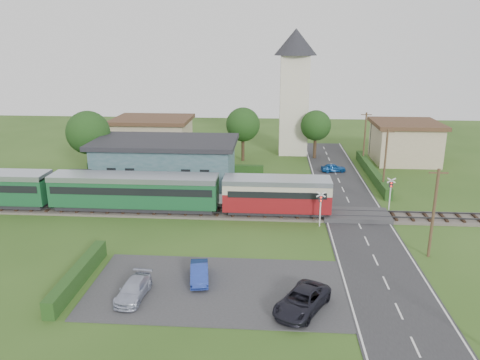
# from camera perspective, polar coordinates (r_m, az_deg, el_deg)

# --- Properties ---
(ground) EXTENTS (120.00, 120.00, 0.00)m
(ground) POSITION_cam_1_polar(r_m,az_deg,el_deg) (42.90, 1.04, -5.21)
(ground) COLOR #2D4C19
(railway_track) EXTENTS (76.00, 3.20, 0.49)m
(railway_track) POSITION_cam_1_polar(r_m,az_deg,el_deg) (44.72, 1.17, -4.12)
(railway_track) COLOR #4C443D
(railway_track) RESTS_ON ground
(road) EXTENTS (6.00, 70.00, 0.05)m
(road) POSITION_cam_1_polar(r_m,az_deg,el_deg) (43.58, 14.34, -5.36)
(road) COLOR #28282B
(road) RESTS_ON ground
(car_park) EXTENTS (17.00, 9.00, 0.08)m
(car_park) POSITION_cam_1_polar(r_m,az_deg,el_deg) (32.20, -2.87, -13.01)
(car_park) COLOR #333335
(car_park) RESTS_ON ground
(crossing_deck) EXTENTS (6.20, 3.40, 0.45)m
(crossing_deck) POSITION_cam_1_polar(r_m,az_deg,el_deg) (45.34, 13.93, -4.19)
(crossing_deck) COLOR #333335
(crossing_deck) RESTS_ON ground
(platform) EXTENTS (30.00, 3.00, 0.45)m
(platform) POSITION_cam_1_polar(r_m,az_deg,el_deg) (49.14, -10.37, -2.32)
(platform) COLOR gray
(platform) RESTS_ON ground
(equipment_hut) EXTENTS (2.30, 2.30, 2.55)m
(equipment_hut) POSITION_cam_1_polar(r_m,az_deg,el_deg) (51.24, -19.16, -0.41)
(equipment_hut) COLOR beige
(equipment_hut) RESTS_ON platform
(station_building) EXTENTS (16.00, 9.00, 5.30)m
(station_building) POSITION_cam_1_polar(r_m,az_deg,el_deg) (53.83, -9.01, 2.16)
(station_building) COLOR #2E545C
(station_building) RESTS_ON ground
(train) EXTENTS (43.20, 2.90, 3.40)m
(train) POSITION_cam_1_polar(r_m,az_deg,el_deg) (46.90, -16.46, -1.16)
(train) COLOR #232328
(train) RESTS_ON ground
(church_tower) EXTENTS (6.00, 6.00, 17.60)m
(church_tower) POSITION_cam_1_polar(r_m,az_deg,el_deg) (68.08, 6.67, 11.69)
(church_tower) COLOR beige
(church_tower) RESTS_ON ground
(house_west) EXTENTS (10.80, 8.80, 5.50)m
(house_west) POSITION_cam_1_polar(r_m,az_deg,el_deg) (68.26, -10.53, 5.23)
(house_west) COLOR tan
(house_west) RESTS_ON ground
(house_east) EXTENTS (8.80, 8.80, 5.50)m
(house_east) POSITION_cam_1_polar(r_m,az_deg,el_deg) (67.54, 19.44, 4.45)
(house_east) COLOR tan
(house_east) RESTS_ON ground
(hedge_carpark) EXTENTS (0.80, 9.00, 1.20)m
(hedge_carpark) POSITION_cam_1_polar(r_m,az_deg,el_deg) (34.31, -19.15, -10.96)
(hedge_carpark) COLOR #193814
(hedge_carpark) RESTS_ON ground
(hedge_roadside) EXTENTS (0.80, 18.00, 1.20)m
(hedge_roadside) POSITION_cam_1_polar(r_m,az_deg,el_deg) (59.11, 15.77, 0.93)
(hedge_roadside) COLOR #193814
(hedge_roadside) RESTS_ON ground
(hedge_station) EXTENTS (22.00, 0.80, 1.30)m
(hedge_station) POSITION_cam_1_polar(r_m,az_deg,el_deg) (58.60, -7.95, 1.33)
(hedge_station) COLOR #193814
(hedge_station) RESTS_ON ground
(tree_a) EXTENTS (5.20, 5.20, 8.00)m
(tree_a) POSITION_cam_1_polar(r_m,az_deg,el_deg) (59.07, -18.02, 5.50)
(tree_a) COLOR #332316
(tree_a) RESTS_ON ground
(tree_b) EXTENTS (4.60, 4.60, 7.34)m
(tree_b) POSITION_cam_1_polar(r_m,az_deg,el_deg) (63.84, 0.36, 6.77)
(tree_b) COLOR #332316
(tree_b) RESTS_ON ground
(tree_c) EXTENTS (4.20, 4.20, 6.78)m
(tree_c) POSITION_cam_1_polar(r_m,az_deg,el_deg) (66.02, 9.23, 6.56)
(tree_c) COLOR #332316
(tree_c) RESTS_ON ground
(utility_pole_b) EXTENTS (1.40, 0.22, 7.00)m
(utility_pole_b) POSITION_cam_1_polar(r_m,az_deg,el_deg) (37.95, 22.53, -3.66)
(utility_pole_b) COLOR #473321
(utility_pole_b) RESTS_ON ground
(utility_pole_c) EXTENTS (1.40, 0.22, 7.00)m
(utility_pole_c) POSITION_cam_1_polar(r_m,az_deg,el_deg) (52.70, 17.28, 2.34)
(utility_pole_c) COLOR #473321
(utility_pole_c) RESTS_ON ground
(utility_pole_d) EXTENTS (1.40, 0.22, 7.00)m
(utility_pole_d) POSITION_cam_1_polar(r_m,az_deg,el_deg) (64.15, 14.95, 4.99)
(utility_pole_d) COLOR #473321
(utility_pole_d) RESTS_ON ground
(crossing_signal_near) EXTENTS (0.84, 0.28, 3.28)m
(crossing_signal_near) POSITION_cam_1_polar(r_m,az_deg,el_deg) (41.94, 9.80, -2.85)
(crossing_signal_near) COLOR silver
(crossing_signal_near) RESTS_ON ground
(crossing_signal_far) EXTENTS (0.84, 0.28, 3.28)m
(crossing_signal_far) POSITION_cam_1_polar(r_m,az_deg,el_deg) (47.69, 17.89, -1.04)
(crossing_signal_far) COLOR silver
(crossing_signal_far) RESTS_ON ground
(streetlamp_west) EXTENTS (0.30, 0.30, 5.15)m
(streetlamp_west) POSITION_cam_1_polar(r_m,az_deg,el_deg) (65.71, -17.56, 4.52)
(streetlamp_west) COLOR #3F3F47
(streetlamp_west) RESTS_ON ground
(streetlamp_east) EXTENTS (0.30, 0.30, 5.15)m
(streetlamp_east) POSITION_cam_1_polar(r_m,az_deg,el_deg) (69.42, 15.64, 5.29)
(streetlamp_east) COLOR #3F3F47
(streetlamp_east) RESTS_ON ground
(car_on_road) EXTENTS (3.23, 1.70, 1.05)m
(car_on_road) POSITION_cam_1_polar(r_m,az_deg,el_deg) (60.09, 11.31, 1.47)
(car_on_road) COLOR #134B98
(car_on_road) RESTS_ON road
(car_park_blue) EXTENTS (1.73, 3.60, 1.14)m
(car_park_blue) POSITION_cam_1_polar(r_m,az_deg,el_deg) (32.85, -4.98, -11.21)
(car_park_blue) COLOR #203796
(car_park_blue) RESTS_ON car_park
(car_park_silver) EXTENTS (1.87, 3.97, 1.12)m
(car_park_silver) POSITION_cam_1_polar(r_m,az_deg,el_deg) (31.55, -12.85, -12.87)
(car_park_silver) COLOR #A5ABC1
(car_park_silver) RESTS_ON car_park
(car_park_dark) EXTENTS (4.15, 5.17, 1.31)m
(car_park_dark) POSITION_cam_1_polar(r_m,az_deg,el_deg) (29.69, 7.56, -14.38)
(car_park_dark) COLOR black
(car_park_dark) RESTS_ON car_park
(pedestrian_near) EXTENTS (0.63, 0.46, 1.57)m
(pedestrian_near) POSITION_cam_1_polar(r_m,az_deg,el_deg) (47.09, -4.25, -1.63)
(pedestrian_near) COLOR gray
(pedestrian_near) RESTS_ON platform
(pedestrian_far) EXTENTS (0.81, 1.00, 1.97)m
(pedestrian_far) POSITION_cam_1_polar(r_m,az_deg,el_deg) (50.39, -17.49, -0.91)
(pedestrian_far) COLOR gray
(pedestrian_far) RESTS_ON platform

